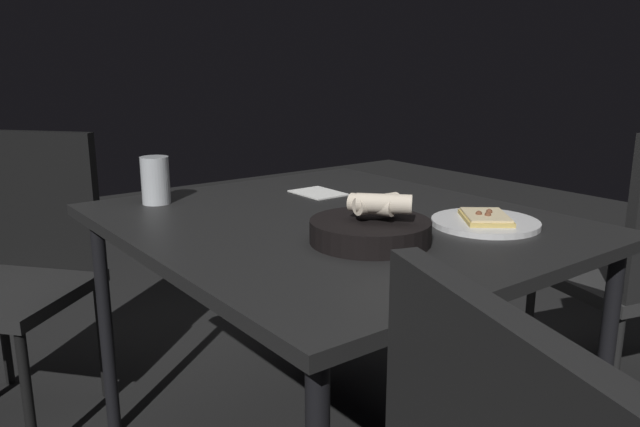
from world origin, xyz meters
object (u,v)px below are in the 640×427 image
chair_spare (21,258)px  bread_basket (371,228)px  dining_table (335,238)px  pizza_plate (485,221)px  beer_glass (156,183)px

chair_spare → bread_basket: bearing=26.4°
dining_table → bread_basket: (0.23, -0.08, 0.09)m
bread_basket → chair_spare: chair_spare is taller
pizza_plate → beer_glass: (-0.73, -0.55, 0.05)m
beer_glass → chair_spare: chair_spare is taller
beer_glass → dining_table: bearing=34.3°
dining_table → beer_glass: size_ratio=8.67×
beer_glass → chair_spare: bearing=-142.5°
bread_basket → beer_glass: size_ratio=2.02×
pizza_plate → beer_glass: size_ratio=1.97×
pizza_plate → bread_basket: 0.33m
beer_glass → chair_spare: 0.56m
dining_table → beer_glass: 0.55m
dining_table → chair_spare: size_ratio=1.29×
dining_table → bread_basket: size_ratio=4.28×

